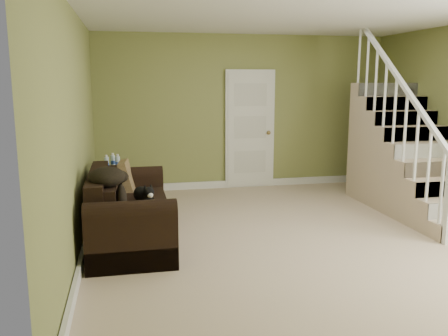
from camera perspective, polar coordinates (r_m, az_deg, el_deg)
name	(u,v)px	position (r m, az deg, el deg)	size (l,w,h in m)	color
floor	(298,236)	(5.83, 8.92, -8.04)	(5.00, 5.50, 0.01)	#C4AB8D
ceiling	(305,10)	(5.58, 9.72, 18.18)	(5.00, 5.50, 0.01)	white
wall_back	(244,112)	(8.17, 2.39, 6.71)	(5.00, 0.04, 2.60)	olive
wall_left	(76,133)	(5.22, -17.37, 4.07)	(0.04, 5.50, 2.60)	olive
baseboard_back	(244,183)	(8.32, 2.38, -1.85)	(5.00, 0.04, 0.12)	white
baseboard_left	(85,245)	(5.48, -16.34, -8.89)	(0.04, 5.50, 0.12)	white
door	(250,130)	(8.18, 3.14, 4.64)	(0.86, 0.12, 2.02)	white
staircase	(406,164)	(7.40, 21.00, 0.48)	(1.00, 2.51, 2.82)	#C4AB8D
sofa	(127,214)	(5.64, -11.64, -5.47)	(0.89, 2.07, 0.82)	black
side_table	(114,191)	(6.87, -13.11, -2.67)	(0.61, 0.61, 0.83)	black
cat	(143,195)	(5.55, -9.71, -3.21)	(0.33, 0.52, 0.25)	black
banana	(147,204)	(5.41, -9.20, -4.31)	(0.05, 0.19, 0.05)	yellow
throw_pillow	(127,176)	(6.25, -11.62, -0.97)	(0.10, 0.40, 0.40)	#503A20
throw_blanket	(107,177)	(5.11, -13.92, -1.04)	(0.37, 0.49, 0.20)	black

